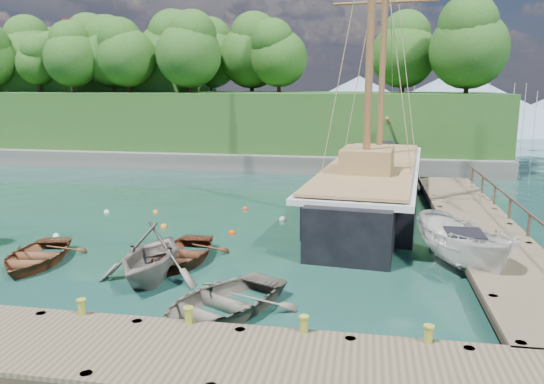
{
  "coord_description": "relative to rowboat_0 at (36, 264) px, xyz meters",
  "views": [
    {
      "loc": [
        6.36,
        -17.31,
        6.68
      ],
      "look_at": [
        2.34,
        5.35,
        2.0
      ],
      "focal_mm": 35.0,
      "sensor_mm": 36.0,
      "label": 1
    }
  ],
  "objects": [
    {
      "name": "mooring_buoy_3",
      "position": [
        8.22,
        8.12,
        0.0
      ],
      "size": [
        0.36,
        0.36,
        0.36
      ],
      "primitive_type": "sphere",
      "color": "silver",
      "rests_on": "ground"
    },
    {
      "name": "rowboat_1",
      "position": [
        5.01,
        -0.86,
        0.0
      ],
      "size": [
        3.58,
        4.14,
        2.16
      ],
      "primitive_type": "imported",
      "rotation": [
        0.0,
        0.0,
        0.01
      ],
      "color": "slate",
      "rests_on": "ground"
    },
    {
      "name": "mooring_buoy_6",
      "position": [
        -1.25,
        8.09,
        0.0
      ],
      "size": [
        0.29,
        0.29,
        0.29
      ],
      "primitive_type": "sphere",
      "color": "white",
      "rests_on": "ground"
    },
    {
      "name": "mooring_buoy_4",
      "position": [
        1.34,
        8.49,
        0.0
      ],
      "size": [
        0.29,
        0.29,
        0.29
      ],
      "primitive_type": "sphere",
      "color": "orange",
      "rests_on": "ground"
    },
    {
      "name": "bollard_1",
      "position": [
        4.83,
        -5.09,
        0.0
      ],
      "size": [
        0.26,
        0.26,
        0.45
      ],
      "primitive_type": "cylinder",
      "color": "olive",
      "rests_on": "ground"
    },
    {
      "name": "bollard_4",
      "position": [
        13.83,
        -5.09,
        0.0
      ],
      "size": [
        0.26,
        0.26,
        0.45
      ],
      "primitive_type": "cylinder",
      "color": "olive",
      "rests_on": "ground"
    },
    {
      "name": "headland",
      "position": [
        -7.05,
        31.37,
        5.54
      ],
      "size": [
        51.0,
        19.31,
        12.9
      ],
      "color": "#474744",
      "rests_on": "ground"
    },
    {
      "name": "rowboat_3",
      "position": [
        8.1,
        -3.19,
        0.0
      ],
      "size": [
        5.31,
        5.87,
        1.0
      ],
      "primitive_type": "imported",
      "rotation": [
        0.0,
        0.0,
        -0.49
      ],
      "color": "#605A4E",
      "rests_on": "ground"
    },
    {
      "name": "mooring_buoy_1",
      "position": [
        2.84,
        5.8,
        0.0
      ],
      "size": [
        0.32,
        0.32,
        0.32
      ],
      "primitive_type": "sphere",
      "color": "orange",
      "rests_on": "ground"
    },
    {
      "name": "dock_near",
      "position": [
        7.83,
        -6.49,
        0.43
      ],
      "size": [
        20.0,
        3.2,
        1.1
      ],
      "color": "#4E4330",
      "rests_on": "ground"
    },
    {
      "name": "ground",
      "position": [
        5.83,
        0.01,
        0.0
      ],
      "size": [
        160.0,
        160.0,
        0.0
      ],
      "primitive_type": "plane",
      "color": "#153125",
      "rests_on": "ground"
    },
    {
      "name": "bollard_2",
      "position": [
        7.83,
        -5.09,
        0.0
      ],
      "size": [
        0.26,
        0.26,
        0.45
      ],
      "primitive_type": "cylinder",
      "color": "olive",
      "rests_on": "ground"
    },
    {
      "name": "cabin_boat_white",
      "position": [
        15.83,
        2.1,
        0.0
      ],
      "size": [
        3.94,
        5.73,
        2.07
      ],
      "primitive_type": "imported",
      "rotation": [
        0.0,
        0.0,
        0.4
      ],
      "color": "silver",
      "rests_on": "ground"
    },
    {
      "name": "mooring_buoy_5",
      "position": [
        5.84,
        10.1,
        0.0
      ],
      "size": [
        0.29,
        0.29,
        0.29
      ],
      "primitive_type": "sphere",
      "color": "red",
      "rests_on": "ground"
    },
    {
      "name": "mooring_buoy_0",
      "position": [
        -1.32,
        3.48,
        0.0
      ],
      "size": [
        0.3,
        0.3,
        0.3
      ],
      "primitive_type": "sphere",
      "color": "white",
      "rests_on": "ground"
    },
    {
      "name": "distant_ridge",
      "position": [
        10.14,
        70.01,
        4.35
      ],
      "size": [
        117.0,
        40.0,
        10.0
      ],
      "color": "#728CA5",
      "rests_on": "ground"
    },
    {
      "name": "bollard_3",
      "position": [
        10.83,
        -5.09,
        0.0
      ],
      "size": [
        0.26,
        0.26,
        0.45
      ],
      "primitive_type": "cylinder",
      "color": "olive",
      "rests_on": "ground"
    },
    {
      "name": "dock_east",
      "position": [
        17.33,
        7.01,
        0.43
      ],
      "size": [
        3.2,
        24.0,
        1.1
      ],
      "color": "#4E4330",
      "rests_on": "ground"
    },
    {
      "name": "schooner",
      "position": [
        12.62,
        11.67,
        1.07
      ],
      "size": [
        6.75,
        26.65,
        19.38
      ],
      "rotation": [
        0.0,
        0.0,
        -0.1
      ],
      "color": "black",
      "rests_on": "ground"
    },
    {
      "name": "rowboat_2",
      "position": [
        5.35,
        1.18,
        0.0
      ],
      "size": [
        3.22,
        4.44,
        0.9
      ],
      "primitive_type": "imported",
      "rotation": [
        0.0,
        0.0,
        -0.02
      ],
      "color": "#512918",
      "rests_on": "ground"
    },
    {
      "name": "rowboat_0",
      "position": [
        0.0,
        0.0,
        0.0
      ],
      "size": [
        3.65,
        4.65,
        0.87
      ],
      "primitive_type": "imported",
      "rotation": [
        0.0,
        0.0,
        0.16
      ],
      "color": "brown",
      "rests_on": "ground"
    },
    {
      "name": "mooring_buoy_2",
      "position": [
        6.32,
        5.32,
        0.0
      ],
      "size": [
        0.33,
        0.33,
        0.33
      ],
      "primitive_type": "sphere",
      "color": "#DF4500",
      "rests_on": "ground"
    }
  ]
}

